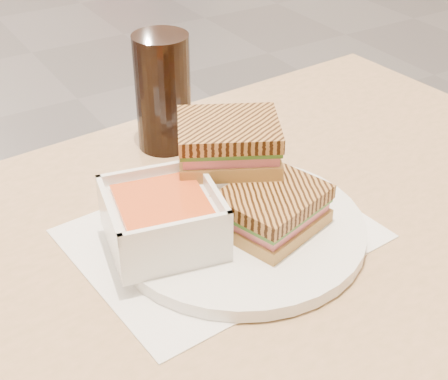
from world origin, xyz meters
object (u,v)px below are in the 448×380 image
main_table (192,343)px  cola_glass (163,92)px  soup_bowl (163,220)px  panini_lower (272,209)px  plate (240,228)px

main_table → cola_glass: cola_glass is taller
soup_bowl → panini_lower: 0.12m
main_table → soup_bowl: 0.16m
plate → panini_lower: size_ratio=2.20×
soup_bowl → panini_lower: soup_bowl is taller
main_table → panini_lower: 0.19m
plate → panini_lower: panini_lower is taller
plate → cola_glass: bearing=83.8°
plate → cola_glass: cola_glass is taller
plate → cola_glass: size_ratio=1.77×
plate → soup_bowl: (-0.09, 0.02, 0.04)m
main_table → panini_lower: (0.11, -0.00, 0.16)m
main_table → cola_glass: (0.11, 0.26, 0.20)m
soup_bowl → main_table: bearing=-77.9°
main_table → soup_bowl: bearing=102.1°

